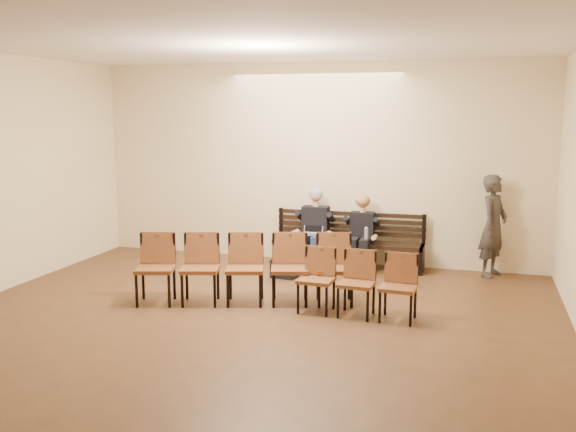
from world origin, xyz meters
name	(u,v)px	position (x,y,z in m)	size (l,w,h in m)	color
ground	(200,364)	(0.00, 0.00, 0.00)	(10.00, 10.00, 0.00)	brown
room_walls	(224,123)	(0.00, 0.79, 2.54)	(8.02, 10.01, 3.51)	beige
bench	(348,254)	(0.67, 4.65, 0.23)	(2.60, 0.90, 0.45)	black
seated_man	(314,228)	(0.11, 4.53, 0.67)	(0.56, 0.77, 1.34)	black
seated_woman	(361,236)	(0.92, 4.53, 0.58)	(0.50, 0.69, 1.16)	black
laptop	(312,236)	(0.10, 4.36, 0.57)	(0.33, 0.26, 0.24)	#BCBCC0
water_bottle	(366,240)	(1.04, 4.33, 0.56)	(0.06, 0.06, 0.21)	silver
bag	(285,268)	(-0.17, 3.68, 0.15)	(0.40, 0.28, 0.30)	black
passerby	(494,218)	(3.04, 4.75, 0.96)	(0.70, 0.46, 1.91)	#34302B
chair_row_front	(356,284)	(1.30, 2.07, 0.43)	(1.55, 0.47, 0.86)	brown
chair_row_back	(245,269)	(-0.29, 2.18, 0.49)	(3.02, 0.54, 0.98)	brown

